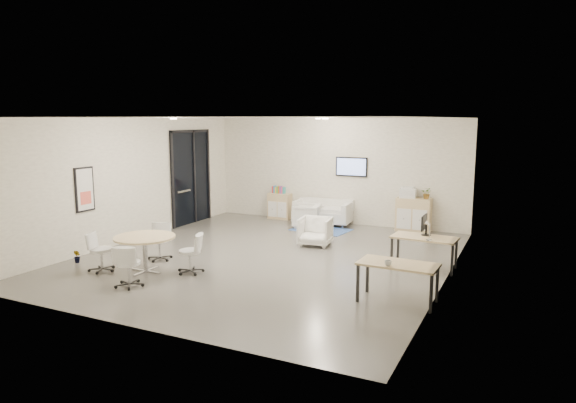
{
  "coord_description": "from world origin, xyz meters",
  "views": [
    {
      "loc": [
        5.42,
        -10.23,
        3.17
      ],
      "look_at": [
        0.33,
        0.4,
        1.27
      ],
      "focal_mm": 32.0,
      "sensor_mm": 36.0,
      "label": 1
    }
  ],
  "objects_px": {
    "sideboard_left": "(280,206)",
    "sideboard_right": "(413,215)",
    "loveseat": "(323,213)",
    "desk_front": "(398,267)",
    "armchair_left": "(307,215)",
    "desk_rear": "(424,240)",
    "round_table": "(145,240)",
    "armchair_right": "(315,230)"
  },
  "relations": [
    {
      "from": "sideboard_left",
      "to": "sideboard_right",
      "type": "height_order",
      "value": "sideboard_right"
    },
    {
      "from": "loveseat",
      "to": "desk_front",
      "type": "bearing_deg",
      "value": -62.01
    },
    {
      "from": "sideboard_right",
      "to": "sideboard_left",
      "type": "bearing_deg",
      "value": 179.44
    },
    {
      "from": "armchair_left",
      "to": "sideboard_right",
      "type": "bearing_deg",
      "value": 94.31
    },
    {
      "from": "desk_rear",
      "to": "round_table",
      "type": "height_order",
      "value": "round_table"
    },
    {
      "from": "armchair_right",
      "to": "round_table",
      "type": "distance_m",
      "value": 4.34
    },
    {
      "from": "armchair_left",
      "to": "desk_front",
      "type": "relative_size",
      "value": 0.56
    },
    {
      "from": "loveseat",
      "to": "armchair_right",
      "type": "distance_m",
      "value": 2.68
    },
    {
      "from": "armchair_left",
      "to": "desk_rear",
      "type": "xyz_separation_m",
      "value": [
        3.94,
        -2.79,
        0.24
      ]
    },
    {
      "from": "desk_rear",
      "to": "round_table",
      "type": "bearing_deg",
      "value": -148.34
    },
    {
      "from": "armchair_left",
      "to": "round_table",
      "type": "distance_m",
      "value": 5.69
    },
    {
      "from": "armchair_right",
      "to": "desk_front",
      "type": "height_order",
      "value": "armchair_right"
    },
    {
      "from": "armchair_right",
      "to": "round_table",
      "type": "xyz_separation_m",
      "value": [
        -2.32,
        -3.65,
        0.29
      ]
    },
    {
      "from": "sideboard_right",
      "to": "armchair_left",
      "type": "bearing_deg",
      "value": -164.05
    },
    {
      "from": "armchair_left",
      "to": "round_table",
      "type": "xyz_separation_m",
      "value": [
        -1.26,
        -5.54,
        0.3
      ]
    },
    {
      "from": "armchair_right",
      "to": "desk_front",
      "type": "bearing_deg",
      "value": -56.15
    },
    {
      "from": "loveseat",
      "to": "round_table",
      "type": "height_order",
      "value": "round_table"
    },
    {
      "from": "armchair_left",
      "to": "desk_rear",
      "type": "bearing_deg",
      "value": 43.1
    },
    {
      "from": "loveseat",
      "to": "sideboard_right",
      "type": "bearing_deg",
      "value": -0.98
    },
    {
      "from": "sideboard_left",
      "to": "armchair_left",
      "type": "relative_size",
      "value": 1.06
    },
    {
      "from": "loveseat",
      "to": "sideboard_left",
      "type": "bearing_deg",
      "value": 167.45
    },
    {
      "from": "armchair_right",
      "to": "desk_rear",
      "type": "bearing_deg",
      "value": -25.65
    },
    {
      "from": "sideboard_right",
      "to": "armchair_right",
      "type": "distance_m",
      "value": 3.32
    },
    {
      "from": "sideboard_left",
      "to": "armchair_right",
      "type": "height_order",
      "value": "sideboard_left"
    },
    {
      "from": "sideboard_right",
      "to": "loveseat",
      "type": "relative_size",
      "value": 0.54
    },
    {
      "from": "sideboard_left",
      "to": "loveseat",
      "type": "relative_size",
      "value": 0.46
    },
    {
      "from": "sideboard_right",
      "to": "round_table",
      "type": "relative_size",
      "value": 0.76
    },
    {
      "from": "armchair_left",
      "to": "armchair_right",
      "type": "height_order",
      "value": "armchair_right"
    },
    {
      "from": "armchair_right",
      "to": "desk_rear",
      "type": "height_order",
      "value": "armchair_right"
    },
    {
      "from": "armchair_right",
      "to": "desk_front",
      "type": "distance_m",
      "value": 4.27
    },
    {
      "from": "loveseat",
      "to": "round_table",
      "type": "relative_size",
      "value": 1.41
    },
    {
      "from": "round_table",
      "to": "sideboard_right",
      "type": "bearing_deg",
      "value": 56.62
    },
    {
      "from": "desk_rear",
      "to": "desk_front",
      "type": "relative_size",
      "value": 1.0
    },
    {
      "from": "sideboard_right",
      "to": "desk_front",
      "type": "height_order",
      "value": "sideboard_right"
    },
    {
      "from": "sideboard_left",
      "to": "armchair_right",
      "type": "relative_size",
      "value": 1.03
    },
    {
      "from": "sideboard_right",
      "to": "desk_rear",
      "type": "relative_size",
      "value": 0.69
    },
    {
      "from": "desk_rear",
      "to": "sideboard_right",
      "type": "bearing_deg",
      "value": 109.13
    },
    {
      "from": "desk_front",
      "to": "round_table",
      "type": "height_order",
      "value": "round_table"
    },
    {
      "from": "armchair_left",
      "to": "round_table",
      "type": "height_order",
      "value": "armchair_left"
    },
    {
      "from": "loveseat",
      "to": "armchair_left",
      "type": "xyz_separation_m",
      "value": [
        -0.25,
        -0.67,
        0.04
      ]
    },
    {
      "from": "sideboard_left",
      "to": "desk_front",
      "type": "bearing_deg",
      "value": -48.47
    },
    {
      "from": "desk_rear",
      "to": "armchair_left",
      "type": "bearing_deg",
      "value": 148.51
    }
  ]
}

